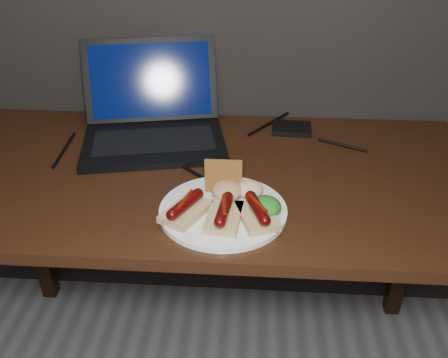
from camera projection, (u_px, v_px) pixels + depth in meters
The scene contains 12 objects.
desk at pixel (207, 200), 1.31m from camera, with size 1.40×0.70×0.75m.
laptop at pixel (153, 120), 1.41m from camera, with size 0.45×0.42×0.25m.
hard_drive at pixel (291, 129), 1.46m from camera, with size 0.11×0.08×0.02m, color black.
desk_cables at pixel (210, 144), 1.39m from camera, with size 0.83×0.44×0.01m.
plate at pixel (223, 211), 1.10m from camera, with size 0.28×0.28×0.01m, color white.
bread_sausage_left at pixel (186, 208), 1.07m from camera, with size 0.12×0.13×0.04m.
bread_sausage_center at pixel (224, 214), 1.05m from camera, with size 0.08×0.12×0.04m.
bread_sausage_right at pixel (257, 212), 1.06m from camera, with size 0.10×0.13×0.04m.
crispbread at pixel (223, 176), 1.14m from camera, with size 0.09×0.01×0.09m, color #A76D2D.
salad_greens at pixel (265, 206), 1.07m from camera, with size 0.07×0.07×0.04m, color #125C1A.
salsa_mound at pixel (227, 191), 1.13m from camera, with size 0.07×0.07×0.04m, color #9E240F.
coleslaw_mound at pixel (249, 189), 1.14m from camera, with size 0.06×0.06×0.04m, color beige.
Camera 1 is at (0.12, 0.29, 1.39)m, focal length 40.00 mm.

